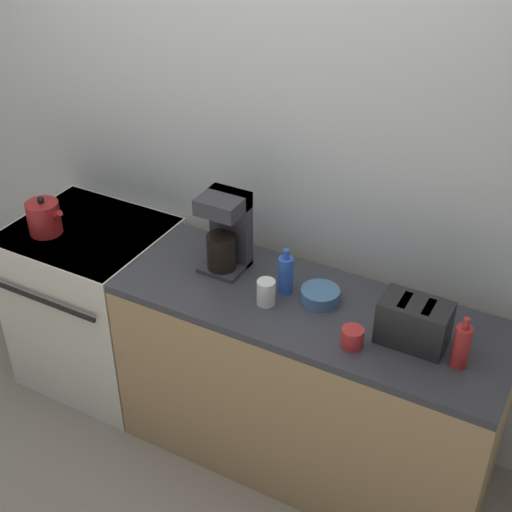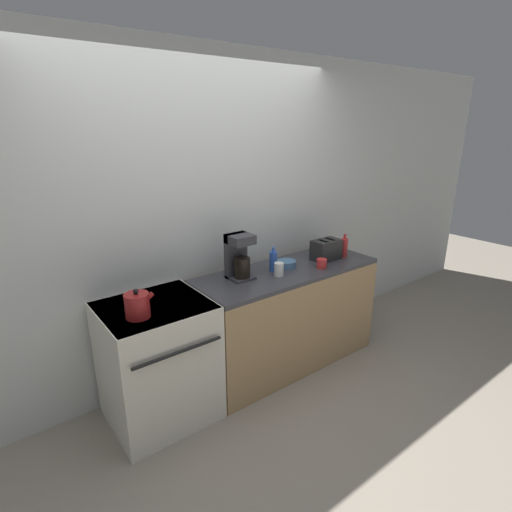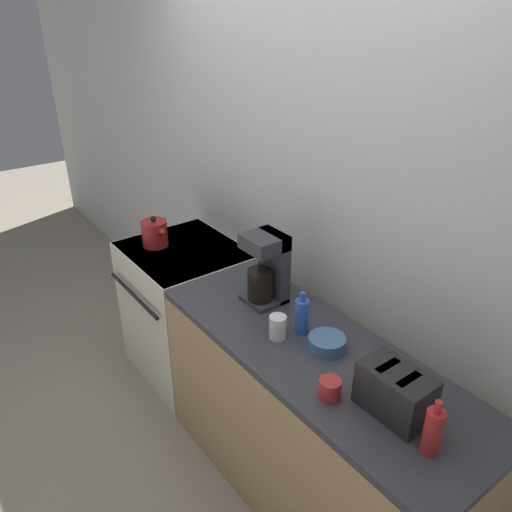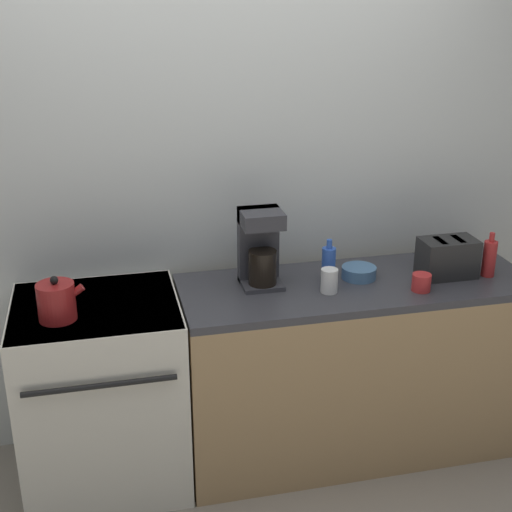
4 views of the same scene
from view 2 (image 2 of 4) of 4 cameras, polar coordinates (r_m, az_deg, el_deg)
The scene contains 12 objects.
ground_plane at distance 3.26m, azimuth -0.34°, elevation -20.29°, with size 12.00×12.00×0.00m, color gray.
wall_back at distance 3.21m, azimuth -7.85°, elevation 4.95°, with size 8.00×0.05×2.60m.
stove at distance 2.98m, azimuth -13.77°, elevation -14.29°, with size 0.71×0.67×0.88m.
counter_block at distance 3.52m, azimuth 4.40°, elevation -8.59°, with size 1.63×0.58×0.88m.
kettle at distance 2.61m, azimuth -16.59°, elevation -6.75°, with size 0.19×0.15×0.19m.
toaster at distance 3.59m, azimuth 9.98°, elevation 0.89°, with size 0.26×0.16×0.18m.
coffee_maker at distance 3.09m, azimuth -2.47°, elevation -0.01°, with size 0.18×0.18×0.36m.
bottle_blue at distance 3.26m, azimuth 2.48°, elevation -0.74°, with size 0.06×0.06×0.21m.
bottle_red at distance 3.70m, azimuth 12.48°, elevation 1.23°, with size 0.06×0.06×0.21m.
cup_red at distance 3.39m, azimuth 9.36°, elevation -1.05°, with size 0.08×0.08×0.08m.
cup_white at distance 3.17m, azimuth 3.29°, elevation -1.91°, with size 0.08×0.08×0.11m.
bowl at distance 3.38m, azimuth 4.36°, elevation -1.11°, with size 0.16×0.16×0.06m.
Camera 2 is at (-1.53, -2.03, 2.04)m, focal length 28.00 mm.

